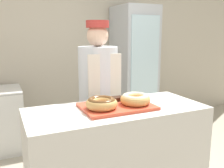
# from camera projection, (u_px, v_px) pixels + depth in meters

# --- Properties ---
(wall_back) EXTENTS (8.00, 0.06, 2.70)m
(wall_back) POSITION_uv_depth(u_px,v_px,m) (58.00, 47.00, 3.85)
(wall_back) COLOR #BCB29E
(wall_back) RESTS_ON ground_plane
(display_counter) EXTENTS (1.46, 0.63, 0.95)m
(display_counter) POSITION_uv_depth(u_px,v_px,m) (117.00, 162.00, 2.12)
(display_counter) COLOR beige
(display_counter) RESTS_ON ground_plane
(serving_tray) EXTENTS (0.57, 0.40, 0.02)m
(serving_tray) POSITION_uv_depth(u_px,v_px,m) (117.00, 106.00, 2.02)
(serving_tray) COLOR #D84C33
(serving_tray) RESTS_ON display_counter
(donut_chocolate_glaze) EXTENTS (0.25, 0.25, 0.08)m
(donut_chocolate_glaze) POSITION_uv_depth(u_px,v_px,m) (102.00, 103.00, 1.92)
(donut_chocolate_glaze) COLOR tan
(donut_chocolate_glaze) RESTS_ON serving_tray
(donut_light_glaze) EXTENTS (0.25, 0.25, 0.08)m
(donut_light_glaze) POSITION_uv_depth(u_px,v_px,m) (135.00, 99.00, 2.04)
(donut_light_glaze) COLOR tan
(donut_light_glaze) RESTS_ON serving_tray
(brownie_back_left) EXTENTS (0.08, 0.08, 0.03)m
(brownie_back_left) POSITION_uv_depth(u_px,v_px,m) (103.00, 100.00, 2.11)
(brownie_back_left) COLOR black
(brownie_back_left) RESTS_ON serving_tray
(brownie_back_right) EXTENTS (0.08, 0.08, 0.03)m
(brownie_back_right) POSITION_uv_depth(u_px,v_px,m) (118.00, 99.00, 2.16)
(brownie_back_right) COLOR black
(brownie_back_right) RESTS_ON serving_tray
(baker_person) EXTENTS (0.41, 0.41, 1.68)m
(baker_person) POSITION_uv_depth(u_px,v_px,m) (99.00, 98.00, 2.63)
(baker_person) COLOR #4C4C51
(baker_person) RESTS_ON ground_plane
(beverage_fridge) EXTENTS (0.57, 0.68, 1.97)m
(beverage_fridge) POSITION_uv_depth(u_px,v_px,m) (134.00, 69.00, 4.02)
(beverage_fridge) COLOR #ADB2B7
(beverage_fridge) RESTS_ON ground_plane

